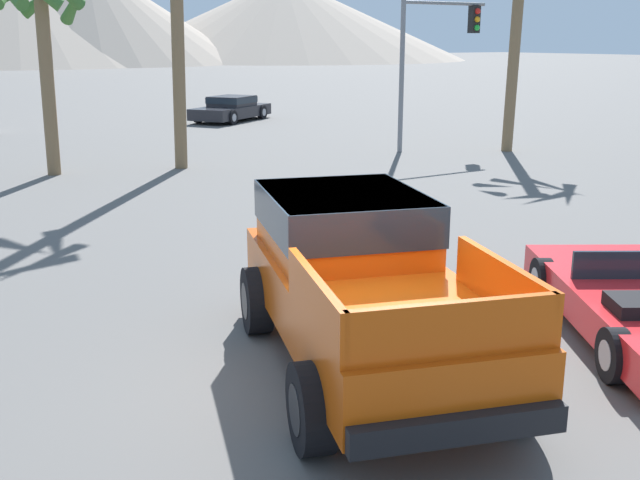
{
  "coord_description": "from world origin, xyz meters",
  "views": [
    {
      "loc": [
        -4.29,
        -6.48,
        3.65
      ],
      "look_at": [
        0.22,
        0.95,
        1.32
      ],
      "focal_mm": 42.0,
      "sensor_mm": 36.0,
      "label": 1
    }
  ],
  "objects_px": {
    "parked_car_dark": "(231,108)",
    "palm_tree_short": "(41,18)",
    "orange_pickup_truck": "(358,273)",
    "traffic_light_main": "(436,43)"
  },
  "relations": [
    {
      "from": "traffic_light_main",
      "to": "palm_tree_short",
      "type": "bearing_deg",
      "value": 172.96
    },
    {
      "from": "orange_pickup_truck",
      "to": "traffic_light_main",
      "type": "height_order",
      "value": "traffic_light_main"
    },
    {
      "from": "parked_car_dark",
      "to": "palm_tree_short",
      "type": "relative_size",
      "value": 0.85
    },
    {
      "from": "orange_pickup_truck",
      "to": "parked_car_dark",
      "type": "height_order",
      "value": "orange_pickup_truck"
    },
    {
      "from": "orange_pickup_truck",
      "to": "parked_car_dark",
      "type": "bearing_deg",
      "value": 85.44
    },
    {
      "from": "orange_pickup_truck",
      "to": "parked_car_dark",
      "type": "xyz_separation_m",
      "value": [
        10.01,
        25.26,
        -0.49
      ]
    },
    {
      "from": "parked_car_dark",
      "to": "palm_tree_short",
      "type": "bearing_deg",
      "value": 101.29
    },
    {
      "from": "parked_car_dark",
      "to": "traffic_light_main",
      "type": "relative_size",
      "value": 0.93
    },
    {
      "from": "traffic_light_main",
      "to": "palm_tree_short",
      "type": "height_order",
      "value": "palm_tree_short"
    },
    {
      "from": "orange_pickup_truck",
      "to": "parked_car_dark",
      "type": "distance_m",
      "value": 27.18
    }
  ]
}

